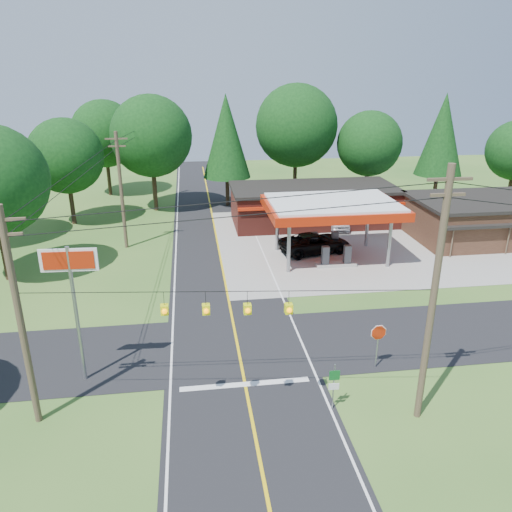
{
  "coord_description": "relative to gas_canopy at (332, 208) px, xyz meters",
  "views": [
    {
      "loc": [
        -2.3,
        -24.49,
        14.88
      ],
      "look_at": [
        2.0,
        7.0,
        2.8
      ],
      "focal_mm": 35.0,
      "sensor_mm": 36.0,
      "label": 1
    }
  ],
  "objects": [
    {
      "name": "lane_center_yellow",
      "position": [
        -9.0,
        -13.0,
        -4.24
      ],
      "size": [
        0.15,
        110.0,
        0.0
      ],
      "primitive_type": "cube",
      "color": "yellow",
      "rests_on": "main_highway"
    },
    {
      "name": "suv_car",
      "position": [
        -0.91,
        1.5,
        -3.42
      ],
      "size": [
        7.19,
        7.19,
        1.69
      ],
      "primitive_type": "imported",
      "rotation": [
        0.0,
        0.0,
        1.78
      ],
      "color": "black",
      "rests_on": "ground"
    },
    {
      "name": "sedan_car",
      "position": [
        3.0,
        7.95,
        -3.49
      ],
      "size": [
        5.04,
        5.04,
        1.56
      ],
      "primitive_type": "imported",
      "rotation": [
        0.0,
        0.0,
        -0.11
      ],
      "color": "silver",
      "rests_on": "ground"
    },
    {
      "name": "convenience_store",
      "position": [
        1.0,
        9.98,
        -2.35
      ],
      "size": [
        16.4,
        7.55,
        3.8
      ],
      "color": "maroon",
      "rests_on": "ground"
    },
    {
      "name": "gas_canopy",
      "position": [
        0.0,
        0.0,
        0.0
      ],
      "size": [
        10.6,
        7.4,
        4.88
      ],
      "color": "gray",
      "rests_on": "ground"
    },
    {
      "name": "route_sign_post",
      "position": [
        -5.2,
        -19.02,
        -2.83
      ],
      "size": [
        0.49,
        0.09,
        2.4
      ],
      "color": "gray",
      "rests_on": "ground"
    },
    {
      "name": "utility_pole_far_left",
      "position": [
        -17.0,
        5.0,
        0.93
      ],
      "size": [
        1.8,
        0.3,
        10.0
      ],
      "color": "#473828",
      "rests_on": "ground"
    },
    {
      "name": "cross_road",
      "position": [
        -9.0,
        -13.0,
        -4.25
      ],
      "size": [
        70.0,
        7.0,
        0.02
      ],
      "primitive_type": "cube",
      "color": "black",
      "rests_on": "ground"
    },
    {
      "name": "utility_pole_near_right",
      "position": [
        -1.5,
        -20.0,
        1.69
      ],
      "size": [
        1.8,
        0.3,
        11.5
      ],
      "color": "#473828",
      "rests_on": "ground"
    },
    {
      "name": "overhead_beacons",
      "position": [
        -10.0,
        -19.0,
        1.95
      ],
      "size": [
        17.04,
        2.04,
        1.03
      ],
      "color": "black",
      "rests_on": "ground"
    },
    {
      "name": "big_stop_sign",
      "position": [
        -17.0,
        -15.01,
        1.09
      ],
      "size": [
        2.66,
        0.24,
        7.17
      ],
      "color": "gray",
      "rests_on": "ground"
    },
    {
      "name": "treeline_backdrop",
      "position": [
        -8.18,
        11.01,
        3.22
      ],
      "size": [
        70.27,
        51.59,
        13.3
      ],
      "color": "#332316",
      "rests_on": "ground"
    },
    {
      "name": "utility_pole_north",
      "position": [
        -15.5,
        22.0,
        0.48
      ],
      "size": [
        0.3,
        0.3,
        9.5
      ],
      "color": "#473828",
      "rests_on": "ground"
    },
    {
      "name": "main_highway",
      "position": [
        -9.0,
        -13.0,
        -4.26
      ],
      "size": [
        8.0,
        120.0,
        0.02
      ],
      "primitive_type": "cube",
      "color": "black",
      "rests_on": "ground"
    },
    {
      "name": "utility_pole_near_left",
      "position": [
        -18.5,
        -18.0,
        0.93
      ],
      "size": [
        1.8,
        0.3,
        10.0
      ],
      "color": "#473828",
      "rests_on": "ground"
    },
    {
      "name": "ground",
      "position": [
        -9.0,
        -13.0,
        -4.27
      ],
      "size": [
        120.0,
        120.0,
        0.0
      ],
      "primitive_type": "plane",
      "color": "#326021",
      "rests_on": "ground"
    },
    {
      "name": "octagonal_stop_sign",
      "position": [
        -2.0,
        -16.01,
        -2.37
      ],
      "size": [
        0.88,
        0.11,
        2.54
      ],
      "color": "gray",
      "rests_on": "ground"
    }
  ]
}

